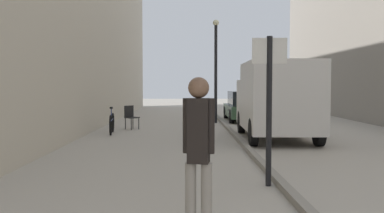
% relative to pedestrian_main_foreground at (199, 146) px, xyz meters
% --- Properties ---
extents(ground_plane, '(80.00, 80.00, 0.00)m').
position_rel_pedestrian_main_foreground_xyz_m(ground_plane, '(-0.09, 9.09, -1.07)').
color(ground_plane, '#A8A093').
extents(kerb_strip, '(0.16, 40.00, 0.12)m').
position_rel_pedestrian_main_foreground_xyz_m(kerb_strip, '(1.49, 9.09, -1.01)').
color(kerb_strip, gray).
rests_on(kerb_strip, ground_plane).
extents(pedestrian_main_foreground, '(0.36, 0.24, 1.85)m').
position_rel_pedestrian_main_foreground_xyz_m(pedestrian_main_foreground, '(0.00, 0.00, 0.00)').
color(pedestrian_main_foreground, gray).
rests_on(pedestrian_main_foreground, ground_plane).
extents(delivery_van, '(2.21, 4.90, 2.48)m').
position_rel_pedestrian_main_foreground_xyz_m(delivery_van, '(2.76, 8.85, 0.25)').
color(delivery_van, silver).
rests_on(delivery_van, ground_plane).
extents(parked_car, '(1.84, 4.20, 1.45)m').
position_rel_pedestrian_main_foreground_xyz_m(parked_car, '(2.75, 15.94, -0.36)').
color(parked_car, '#335138').
rests_on(parked_car, ground_plane).
extents(street_sign_post, '(0.60, 0.10, 2.60)m').
position_rel_pedestrian_main_foreground_xyz_m(street_sign_post, '(1.29, 2.47, 0.48)').
color(street_sign_post, black).
rests_on(street_sign_post, ground_plane).
extents(lamp_post, '(0.28, 0.28, 4.76)m').
position_rel_pedestrian_main_foreground_xyz_m(lamp_post, '(1.20, 14.68, 1.65)').
color(lamp_post, black).
rests_on(lamp_post, ground_plane).
extents(bicycle_leaning, '(0.24, 1.77, 0.98)m').
position_rel_pedestrian_main_foreground_xyz_m(bicycle_leaning, '(-2.85, 10.41, -0.69)').
color(bicycle_leaning, black).
rests_on(bicycle_leaning, ground_plane).
extents(cafe_chair_near_window, '(0.62, 0.62, 0.94)m').
position_rel_pedestrian_main_foreground_xyz_m(cafe_chair_near_window, '(-2.38, 11.96, -0.52)').
color(cafe_chair_near_window, black).
rests_on(cafe_chair_near_window, ground_plane).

